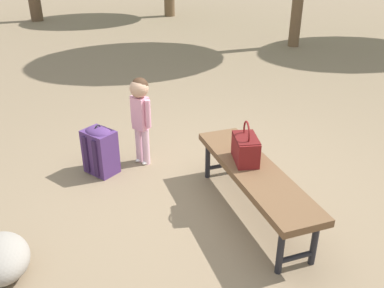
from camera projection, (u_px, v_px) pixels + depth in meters
The scene contains 6 objects.
ground_plane at pixel (207, 193), 3.94m from camera, with size 40.00×40.00×0.00m, color #7F6B51.
park_bench at pixel (254, 175), 3.47m from camera, with size 1.64×0.66×0.45m.
handbag at pixel (246, 148), 3.51m from camera, with size 0.36×0.29×0.37m.
child_standing at pixel (140, 108), 4.19m from camera, with size 0.23×0.19×0.94m.
backpack_large at pixel (100, 149), 4.17m from camera, with size 0.38×0.34×0.53m.
trail_rock at pixel (0, 258), 2.94m from camera, with size 0.51×0.40×0.28m.
Camera 1 is at (-2.82, 1.72, 2.19)m, focal length 38.97 mm.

